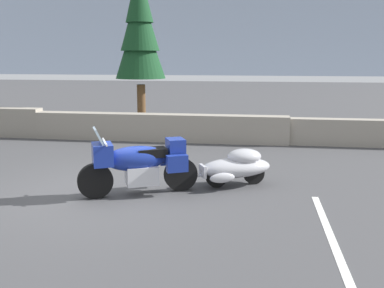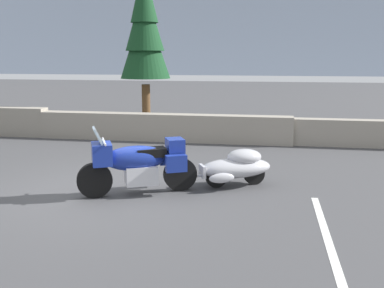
{
  "view_description": "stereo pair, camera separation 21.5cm",
  "coord_description": "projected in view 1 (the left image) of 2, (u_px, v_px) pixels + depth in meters",
  "views": [
    {
      "loc": [
        3.03,
        -7.86,
        2.6
      ],
      "look_at": [
        1.72,
        0.82,
        0.85
      ],
      "focal_mm": 40.93,
      "sensor_mm": 36.0,
      "label": 1
    },
    {
      "loc": [
        3.24,
        -7.82,
        2.6
      ],
      "look_at": [
        1.72,
        0.82,
        0.85
      ],
      "focal_mm": 40.93,
      "sensor_mm": 36.0,
      "label": 2
    }
  ],
  "objects": [
    {
      "name": "distant_ridgeline",
      "position": [
        246.0,
        33.0,
        99.57
      ],
      "size": [
        240.0,
        80.0,
        16.0
      ],
      "primitive_type": "cube",
      "color": "#99A8BF",
      "rests_on": "ground"
    },
    {
      "name": "parking_stripe_marker",
      "position": [
        330.0,
        234.0,
        6.51
      ],
      "size": [
        0.12,
        3.6,
        0.01
      ],
      "primitive_type": "cube",
      "color": "silver",
      "rests_on": "ground"
    },
    {
      "name": "touring_motorcycle",
      "position": [
        139.0,
        163.0,
        8.32
      ],
      "size": [
        2.15,
        1.32,
        1.33
      ],
      "color": "black",
      "rests_on": "ground"
    },
    {
      "name": "pine_tree_tall",
      "position": [
        140.0,
        28.0,
        14.99
      ],
      "size": [
        1.74,
        1.74,
        5.71
      ],
      "color": "brown",
      "rests_on": "ground"
    },
    {
      "name": "stone_guard_wall",
      "position": [
        140.0,
        127.0,
        13.84
      ],
      "size": [
        24.0,
        0.57,
        0.95
      ],
      "color": "gray",
      "rests_on": "ground"
    },
    {
      "name": "ground_plane",
      "position": [
        99.0,
        192.0,
        8.57
      ],
      "size": [
        80.0,
        80.0,
        0.0
      ],
      "primitive_type": "plane",
      "color": "#424244"
    },
    {
      "name": "car_shaped_trailer",
      "position": [
        236.0,
        166.0,
        8.93
      ],
      "size": [
        2.14,
        1.27,
        0.76
      ],
      "color": "black",
      "rests_on": "ground"
    }
  ]
}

